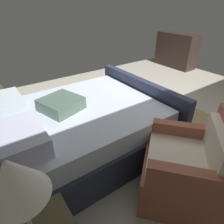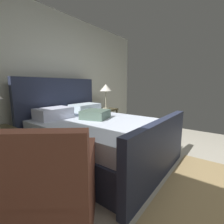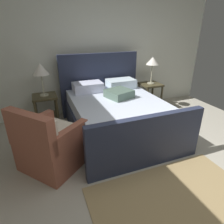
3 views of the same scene
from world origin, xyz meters
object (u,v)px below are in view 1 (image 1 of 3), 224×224
(dresser, at_px, (176,50))
(armchair, at_px, (188,170))
(bed, at_px, (74,129))
(table_lamp_left, at_px, (13,182))

(dresser, bearing_deg, armchair, 130.19)
(bed, bearing_deg, table_lamp_left, 147.38)
(armchair, bearing_deg, table_lamp_left, 88.23)
(bed, height_order, armchair, bed)
(bed, xyz_separation_m, dresser, (1.71, -4.04, 0.10))
(table_lamp_left, distance_m, armchair, 1.52)
(armchair, relative_size, dresser, 0.88)
(dresser, bearing_deg, bed, 112.95)
(armchair, bearing_deg, dresser, -49.81)
(table_lamp_left, relative_size, armchair, 0.59)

